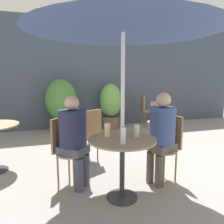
% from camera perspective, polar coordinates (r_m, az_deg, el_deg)
% --- Properties ---
extents(ground_plane, '(20.00, 20.00, 0.00)m').
position_cam_1_polar(ground_plane, '(2.93, 6.98, -20.30)').
color(ground_plane, gray).
extents(storefront_wall, '(10.00, 0.06, 3.00)m').
position_cam_1_polar(storefront_wall, '(6.24, -7.55, 9.77)').
color(storefront_wall, '#3D4756').
rests_on(storefront_wall, ground_plane).
extents(cafe_table_near, '(0.78, 0.78, 0.73)m').
position_cam_1_polar(cafe_table_near, '(2.58, 2.69, -10.27)').
color(cafe_table_near, '#2D2D33').
rests_on(cafe_table_near, ground_plane).
extents(bistro_chair_0, '(0.42, 0.40, 0.91)m').
position_cam_1_polar(bistro_chair_0, '(3.14, 14.45, -7.64)').
color(bistro_chair_0, '#997F56').
rests_on(bistro_chair_0, ground_plane).
extents(bistro_chair_1, '(0.43, 0.43, 0.91)m').
position_cam_1_polar(bistro_chair_1, '(2.97, -12.22, -8.53)').
color(bistro_chair_1, '#997F56').
rests_on(bistro_chair_1, ground_plane).
extents(bistro_chair_2, '(0.40, 0.38, 0.91)m').
position_cam_1_polar(bistro_chair_2, '(6.36, 8.66, 1.11)').
color(bistro_chair_2, '#997F56').
rests_on(bistro_chair_2, ground_plane).
extents(bistro_chair_3, '(0.41, 0.43, 0.91)m').
position_cam_1_polar(bistro_chair_3, '(3.64, -5.66, -5.03)').
color(bistro_chair_3, '#997F56').
rests_on(bistro_chair_3, ground_plane).
extents(bistro_chair_4, '(0.39, 0.41, 0.91)m').
position_cam_1_polar(bistro_chair_4, '(4.80, 11.61, -1.66)').
color(bistro_chair_4, '#997F56').
rests_on(bistro_chair_4, ground_plane).
extents(seated_person_0, '(0.40, 0.38, 1.24)m').
position_cam_1_polar(seated_person_0, '(2.98, 12.82, -4.71)').
color(seated_person_0, brown).
rests_on(seated_person_0, ground_plane).
extents(seated_person_1, '(0.45, 0.45, 1.21)m').
position_cam_1_polar(seated_person_1, '(2.84, -9.96, -5.72)').
color(seated_person_1, '#42475B').
rests_on(seated_person_1, ground_plane).
extents(beer_glass_0, '(0.06, 0.06, 0.18)m').
position_cam_1_polar(beer_glass_0, '(2.32, 2.92, -6.18)').
color(beer_glass_0, silver).
rests_on(beer_glass_0, cafe_table_near).
extents(beer_glass_1, '(0.07, 0.07, 0.15)m').
position_cam_1_polar(beer_glass_1, '(2.62, 6.45, -4.85)').
color(beer_glass_1, silver).
rests_on(beer_glass_1, cafe_table_near).
extents(beer_glass_2, '(0.07, 0.07, 0.16)m').
position_cam_1_polar(beer_glass_2, '(2.60, -1.23, -4.71)').
color(beer_glass_2, beige).
rests_on(beer_glass_2, cafe_table_near).
extents(potted_plant_0, '(0.80, 0.80, 1.37)m').
position_cam_1_polar(potted_plant_0, '(5.72, -13.10, 2.47)').
color(potted_plant_0, '#47423D').
rests_on(potted_plant_0, ground_plane).
extents(potted_plant_1, '(0.60, 0.60, 1.24)m').
position_cam_1_polar(potted_plant_1, '(6.04, -0.36, 1.93)').
color(potted_plant_1, brown).
rests_on(potted_plant_1, ground_plane).
extents(umbrella, '(2.09, 2.09, 2.19)m').
position_cam_1_polar(umbrella, '(2.50, 2.97, 23.19)').
color(umbrella, silver).
rests_on(umbrella, ground_plane).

